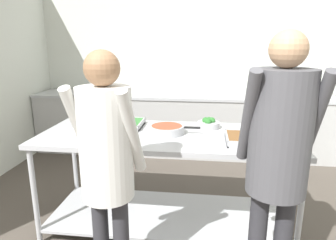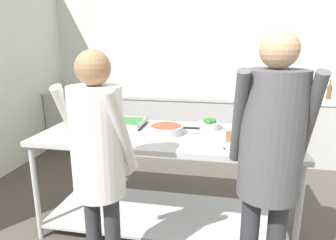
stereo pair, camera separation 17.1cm
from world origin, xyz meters
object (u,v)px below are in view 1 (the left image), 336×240
at_px(serving_tray_vegetables, 122,124).
at_px(water_bottle, 317,89).
at_px(guest_serving_left, 107,154).
at_px(serving_tray_roast, 251,139).
at_px(guest_serving_right, 279,147).
at_px(sauce_pan, 167,129).
at_px(plate_stack, 71,134).
at_px(broccoli_bowl, 208,124).

xyz_separation_m(serving_tray_vegetables, water_bottle, (2.36, 1.82, 0.10)).
relative_size(guest_serving_left, water_bottle, 6.40).
bearing_deg(serving_tray_roast, guest_serving_right, -84.38).
bearing_deg(serving_tray_vegetables, serving_tray_roast, -15.73).
relative_size(sauce_pan, guest_serving_left, 0.27).
bearing_deg(guest_serving_right, water_bottle, 67.33).
relative_size(plate_stack, broccoli_bowl, 1.11).
xyz_separation_m(serving_tray_vegetables, guest_serving_right, (1.21, -0.93, 0.15)).
distance_m(serving_tray_vegetables, serving_tray_roast, 1.19).
bearing_deg(guest_serving_left, sauce_pan, 72.63).
bearing_deg(guest_serving_left, water_bottle, 52.46).
bearing_deg(broccoli_bowl, guest_serving_left, -120.46).
height_order(serving_tray_vegetables, water_bottle, water_bottle).
xyz_separation_m(plate_stack, sauce_pan, (0.79, 0.20, 0.01)).
xyz_separation_m(plate_stack, water_bottle, (2.70, 2.19, 0.11)).
xyz_separation_m(guest_serving_left, guest_serving_right, (1.03, 0.08, 0.06)).
bearing_deg(serving_tray_vegetables, sauce_pan, -20.51).
relative_size(broccoli_bowl, serving_tray_roast, 0.52).
height_order(plate_stack, broccoli_bowl, broccoli_bowl).
bearing_deg(water_bottle, plate_stack, -140.97).
distance_m(sauce_pan, serving_tray_roast, 0.72).
relative_size(serving_tray_roast, guest_serving_right, 0.23).
bearing_deg(broccoli_bowl, guest_serving_right, -67.92).
xyz_separation_m(plate_stack, guest_serving_left, (0.52, -0.64, 0.09)).
xyz_separation_m(serving_tray_roast, guest_serving_right, (0.06, -0.61, 0.15)).
relative_size(sauce_pan, guest_serving_right, 0.25).
distance_m(plate_stack, sauce_pan, 0.81).
relative_size(broccoli_bowl, guest_serving_left, 0.13).
bearing_deg(broccoli_bowl, sauce_pan, -148.76).
distance_m(sauce_pan, guest_serving_left, 0.89).
height_order(serving_tray_vegetables, guest_serving_left, guest_serving_left).
bearing_deg(plate_stack, guest_serving_left, -50.73).
relative_size(sauce_pan, serving_tray_roast, 1.11).
relative_size(plate_stack, guest_serving_left, 0.14).
height_order(sauce_pan, serving_tray_roast, sauce_pan).
bearing_deg(plate_stack, water_bottle, 39.03).
distance_m(guest_serving_left, guest_serving_right, 1.03).
height_order(guest_serving_left, guest_serving_right, guest_serving_right).
relative_size(plate_stack, serving_tray_vegetables, 0.61).
xyz_separation_m(plate_stack, serving_tray_roast, (1.49, 0.05, 0.00)).
distance_m(plate_stack, guest_serving_left, 0.83).
bearing_deg(water_bottle, guest_serving_left, -127.54).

